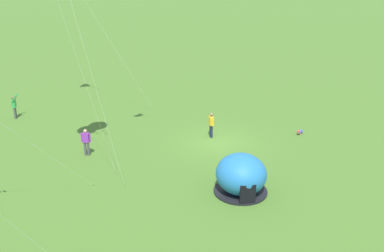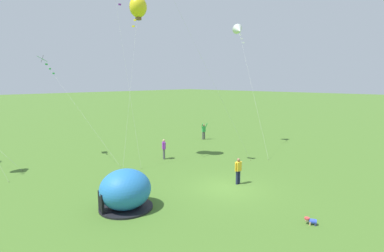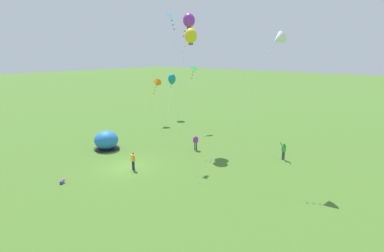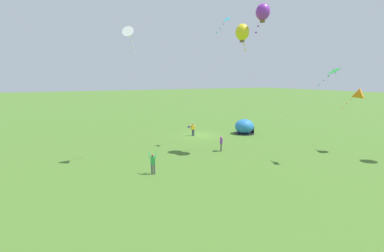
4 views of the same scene
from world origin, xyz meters
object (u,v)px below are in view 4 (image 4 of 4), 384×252
kite_purple (263,12)px  kite_cyan (223,26)px  person_near_tent (193,129)px  kite_white (129,34)px  popup_tent (244,127)px  kite_orange (356,95)px  kite_green (330,75)px  kite_yellow (242,32)px  person_flying_kite (153,163)px  person_center_field (221,142)px  toddler_crawling (189,126)px

kite_purple → kite_cyan: 4.81m
person_near_tent → kite_cyan: (-0.52, 6.07, 12.45)m
kite_white → popup_tent: bearing=-163.2°
person_near_tent → kite_orange: kite_orange is taller
kite_purple → kite_green: bearing=124.3°
kite_yellow → kite_purple: bearing=136.0°
person_flying_kite → kite_white: kite_white is taller
person_flying_kite → kite_cyan: kite_cyan is taller
person_center_field → kite_green: kite_green is taller
kite_green → kite_cyan: 12.13m
kite_cyan → kite_white: (10.59, 1.23, -1.77)m
popup_tent → kite_orange: bearing=110.5°
person_flying_kite → kite_white: bearing=-83.3°
person_center_field → kite_orange: kite_orange is taller
kite_white → kite_orange: bearing=161.7°
toddler_crawling → person_center_field: 14.24m
person_center_field → person_near_tent: size_ratio=1.00×
person_near_tent → kite_green: size_ratio=0.20×
person_near_tent → kite_white: kite_white is taller
kite_purple → kite_orange: bearing=157.6°
person_near_tent → kite_purple: (-2.13, 10.56, 13.13)m
kite_white → person_center_field: bearing=174.4°
toddler_crawling → kite_green: size_ratio=0.06×
popup_tent → person_center_field: size_ratio=1.63×
person_near_tent → kite_cyan: kite_cyan is taller
person_flying_kite → kite_green: kite_green is taller
person_flying_kite → kite_green: 17.35m
person_center_field → person_near_tent: 8.25m
popup_tent → kite_orange: (-4.66, 12.45, 5.07)m
kite_cyan → kite_orange: (-11.33, 8.49, -7.34)m
popup_tent → person_center_field: (7.97, 6.11, -0.03)m
kite_yellow → kite_white: size_ratio=1.07×
popup_tent → kite_yellow: 14.86m
kite_green → kite_yellow: bearing=-53.0°
toddler_crawling → person_center_field: (3.02, 13.90, 0.79)m
toddler_crawling → kite_green: bearing=99.1°
kite_yellow → toddler_crawling: bearing=-95.6°
toddler_crawling → kite_cyan: 17.78m
person_flying_kite → kite_white: 11.43m
kite_purple → kite_yellow: (1.36, -1.31, -1.76)m
kite_purple → kite_white: size_ratio=1.21×
kite_purple → kite_orange: kite_purple is taller
kite_cyan → kite_purple: bearing=109.7°
kite_green → kite_orange: 6.64m
kite_cyan → person_near_tent: bearing=-85.1°
kite_yellow → kite_cyan: bearing=-85.5°
kite_green → kite_yellow: kite_yellow is taller
kite_orange → toddler_crawling: bearing=-64.6°
person_flying_kite → kite_yellow: size_ratio=0.14×
person_near_tent → kite_purple: kite_purple is taller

